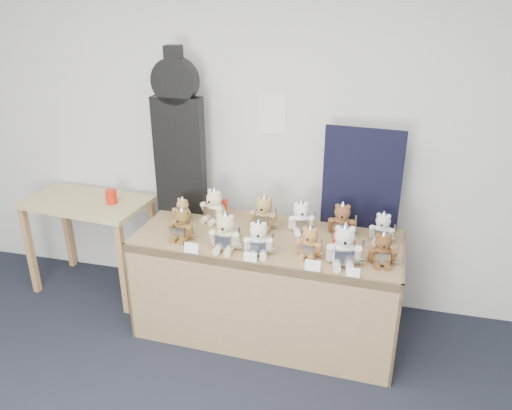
% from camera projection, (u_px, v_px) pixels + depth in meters
% --- Properties ---
extents(room_shell, '(6.00, 6.00, 6.00)m').
position_uv_depth(room_shell, '(272.00, 114.00, 3.73)').
color(room_shell, silver).
rests_on(room_shell, floor).
extents(display_table, '(1.90, 0.85, 0.78)m').
position_uv_depth(display_table, '(265.00, 263.00, 3.52)').
color(display_table, olive).
rests_on(display_table, floor).
extents(side_table, '(1.03, 0.64, 0.82)m').
position_uv_depth(side_table, '(88.00, 215.00, 4.09)').
color(side_table, tan).
rests_on(side_table, floor).
extents(guitar_case, '(0.38, 0.11, 1.25)m').
position_uv_depth(guitar_case, '(178.00, 135.00, 3.72)').
color(guitar_case, black).
rests_on(guitar_case, display_table).
extents(navy_board, '(0.56, 0.07, 0.74)m').
position_uv_depth(navy_board, '(362.00, 179.00, 3.54)').
color(navy_board, black).
rests_on(navy_board, display_table).
extents(red_cup, '(0.09, 0.09, 0.12)m').
position_uv_depth(red_cup, '(111.00, 197.00, 3.96)').
color(red_cup, red).
rests_on(red_cup, side_table).
extents(teddy_front_far_left, '(0.21, 0.18, 0.26)m').
position_uv_depth(teddy_front_far_left, '(182.00, 225.00, 3.46)').
color(teddy_front_far_left, brown).
rests_on(teddy_front_far_left, display_table).
extents(teddy_front_left, '(0.24, 0.19, 0.29)m').
position_uv_depth(teddy_front_left, '(226.00, 233.00, 3.32)').
color(teddy_front_left, beige).
rests_on(teddy_front_left, display_table).
extents(teddy_front_centre, '(0.22, 0.19, 0.26)m').
position_uv_depth(teddy_front_centre, '(258.00, 240.00, 3.26)').
color(teddy_front_centre, silver).
rests_on(teddy_front_centre, display_table).
extents(teddy_front_right, '(0.20, 0.17, 0.24)m').
position_uv_depth(teddy_front_right, '(310.00, 243.00, 3.23)').
color(teddy_front_right, '#A46E3E').
rests_on(teddy_front_right, display_table).
extents(teddy_front_far_right, '(0.26, 0.22, 0.31)m').
position_uv_depth(teddy_front_far_right, '(344.00, 247.00, 3.12)').
color(teddy_front_far_right, beige).
rests_on(teddy_front_far_right, display_table).
extents(teddy_front_end, '(0.20, 0.17, 0.24)m').
position_uv_depth(teddy_front_end, '(382.00, 250.00, 3.14)').
color(teddy_front_end, brown).
rests_on(teddy_front_end, display_table).
extents(teddy_back_left, '(0.23, 0.22, 0.28)m').
position_uv_depth(teddy_back_left, '(214.00, 207.00, 3.74)').
color(teddy_back_left, beige).
rests_on(teddy_back_left, display_table).
extents(teddy_back_centre_left, '(0.23, 0.19, 0.28)m').
position_uv_depth(teddy_back_centre_left, '(264.00, 214.00, 3.61)').
color(teddy_back_centre_left, '#A88954').
rests_on(teddy_back_centre_left, display_table).
extents(teddy_back_centre_right, '(0.21, 0.20, 0.25)m').
position_uv_depth(teddy_back_centre_right, '(301.00, 218.00, 3.58)').
color(teddy_back_centre_right, white).
rests_on(teddy_back_centre_right, display_table).
extents(teddy_back_right, '(0.22, 0.17, 0.26)m').
position_uv_depth(teddy_back_right, '(342.00, 221.00, 3.52)').
color(teddy_back_right, brown).
rests_on(teddy_back_right, display_table).
extents(teddy_back_end, '(0.19, 0.17, 0.24)m').
position_uv_depth(teddy_back_end, '(382.00, 229.00, 3.43)').
color(teddy_back_end, silver).
rests_on(teddy_back_end, display_table).
extents(teddy_back_far_left, '(0.17, 0.16, 0.21)m').
position_uv_depth(teddy_back_far_left, '(183.00, 211.00, 3.73)').
color(teddy_back_far_left, '#A47B4C').
rests_on(teddy_back_far_left, display_table).
extents(entry_card_a, '(0.10, 0.02, 0.07)m').
position_uv_depth(entry_card_a, '(191.00, 248.00, 3.29)').
color(entry_card_a, silver).
rests_on(entry_card_a, display_table).
extents(entry_card_b, '(0.09, 0.02, 0.06)m').
position_uv_depth(entry_card_b, '(250.00, 257.00, 3.19)').
color(entry_card_b, silver).
rests_on(entry_card_b, display_table).
extents(entry_card_c, '(0.10, 0.02, 0.07)m').
position_uv_depth(entry_card_c, '(313.00, 266.00, 3.08)').
color(entry_card_c, silver).
rests_on(entry_card_c, display_table).
extents(entry_card_d, '(0.08, 0.02, 0.06)m').
position_uv_depth(entry_card_d, '(353.00, 272.00, 3.02)').
color(entry_card_d, silver).
rests_on(entry_card_d, display_table).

